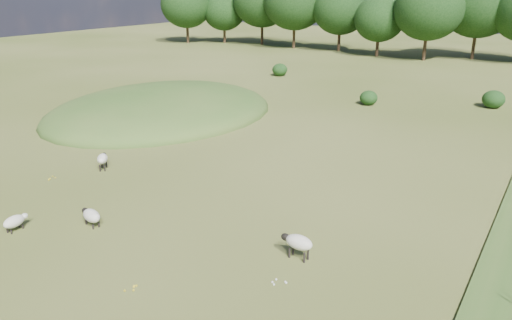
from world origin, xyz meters
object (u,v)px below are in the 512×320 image
(sheep_0, at_px, (15,221))
(sheep_2, at_px, (298,242))
(sheep_3, at_px, (91,216))
(sheep_1, at_px, (103,159))

(sheep_0, bearing_deg, sheep_2, -72.95)
(sheep_0, bearing_deg, sheep_3, -53.66)
(sheep_2, bearing_deg, sheep_1, -8.29)
(sheep_1, bearing_deg, sheep_0, 161.38)
(sheep_2, xyz_separation_m, sheep_3, (-8.70, -2.31, -0.20))
(sheep_0, xyz_separation_m, sheep_3, (2.34, 2.01, 0.05))
(sheep_1, bearing_deg, sheep_2, -140.13)
(sheep_0, xyz_separation_m, sheep_2, (11.04, 4.32, 0.25))
(sheep_1, bearing_deg, sheep_3, -174.31)
(sheep_3, bearing_deg, sheep_2, -151.65)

